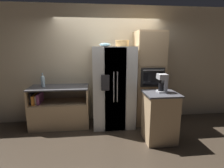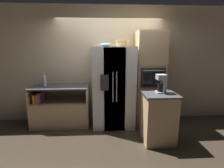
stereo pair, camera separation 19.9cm
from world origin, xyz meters
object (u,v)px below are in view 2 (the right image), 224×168
(refrigerator, at_px, (114,87))
(fruit_bowl, at_px, (105,45))
(coffee_maker, at_px, (162,83))
(bottle_tall, at_px, (44,80))
(wicker_basket, at_px, (123,43))
(wall_oven, at_px, (149,79))

(refrigerator, relative_size, fruit_bowl, 7.34)
(fruit_bowl, xyz_separation_m, coffee_maker, (1.04, -0.84, -0.71))
(bottle_tall, bearing_deg, wicker_basket, -3.21)
(refrigerator, xyz_separation_m, wicker_basket, (0.20, 0.00, 0.99))
(wall_oven, relative_size, fruit_bowl, 8.71)
(wall_oven, distance_m, wicker_basket, 1.04)
(wall_oven, bearing_deg, fruit_bowl, 179.66)
(fruit_bowl, height_order, bottle_tall, fruit_bowl)
(refrigerator, xyz_separation_m, wall_oven, (0.84, 0.06, 0.18))
(wall_oven, height_order, coffee_maker, wall_oven)
(wall_oven, bearing_deg, coffee_maker, -88.35)
(wicker_basket, xyz_separation_m, fruit_bowl, (-0.38, 0.07, -0.03))
(fruit_bowl, height_order, coffee_maker, fruit_bowl)
(wall_oven, xyz_separation_m, fruit_bowl, (-1.02, 0.01, 0.79))
(wicker_basket, xyz_separation_m, bottle_tall, (-1.79, 0.10, -0.83))
(wicker_basket, bearing_deg, wall_oven, 5.31)
(fruit_bowl, relative_size, bottle_tall, 0.79)
(fruit_bowl, bearing_deg, bottle_tall, 178.59)
(bottle_tall, bearing_deg, wall_oven, -0.96)
(wall_oven, xyz_separation_m, coffee_maker, (0.02, -0.84, 0.07))
(bottle_tall, relative_size, coffee_maker, 0.90)
(refrigerator, xyz_separation_m, bottle_tall, (-1.59, 0.10, 0.16))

